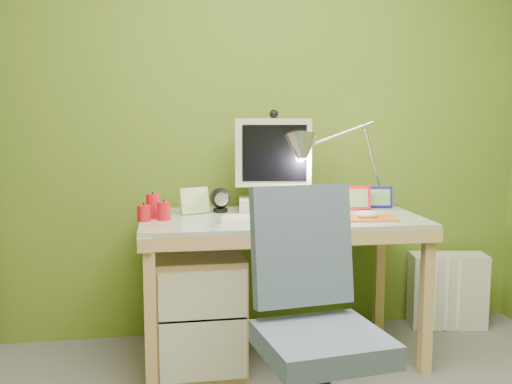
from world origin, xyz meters
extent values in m
cube|color=#5A7524|center=(0.00, 1.60, 1.20)|extent=(3.20, 0.01, 2.40)
cube|color=white|center=(0.07, 1.05, 0.72)|extent=(0.45, 0.22, 0.02)
cube|color=#BB5B1D|center=(0.53, 1.05, 0.71)|extent=(0.28, 0.21, 0.01)
ellipsoid|color=silver|center=(0.53, 1.05, 0.73)|extent=(0.12, 0.08, 0.04)
cylinder|color=brown|center=(0.33, 1.11, 0.75)|extent=(0.08, 0.08, 0.09)
cube|color=red|center=(0.57, 1.31, 0.77)|extent=(0.14, 0.04, 0.12)
cube|color=navy|center=(0.71, 1.35, 0.76)|extent=(0.13, 0.04, 0.11)
cube|color=#A3BC81|center=(-0.25, 1.33, 0.77)|extent=(0.15, 0.08, 0.13)
cube|color=beige|center=(1.17, 1.46, 0.21)|extent=(0.44, 0.23, 0.41)
camera|label=1|loc=(-0.44, -1.57, 1.19)|focal=42.00mm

